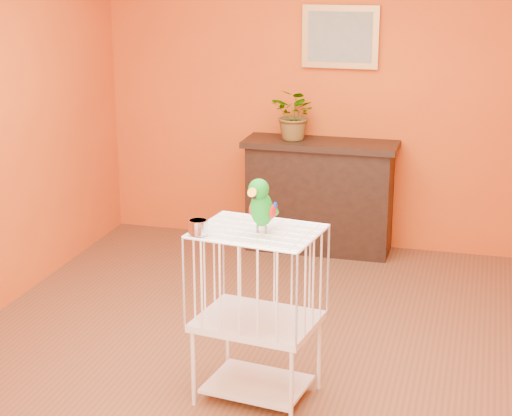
% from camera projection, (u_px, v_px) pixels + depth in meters
% --- Properties ---
extents(ground, '(4.50, 4.50, 0.00)m').
position_uv_depth(ground, '(271.00, 356.00, 5.29)').
color(ground, brown).
rests_on(ground, ground).
extents(room_shell, '(4.50, 4.50, 4.50)m').
position_uv_depth(room_shell, '(272.00, 102.00, 4.84)').
color(room_shell, '#D45214').
rests_on(room_shell, ground).
extents(console_cabinet, '(1.25, 0.45, 0.93)m').
position_uv_depth(console_cabinet, '(319.00, 196.00, 7.06)').
color(console_cabinet, black).
rests_on(console_cabinet, ground).
extents(potted_plant, '(0.52, 0.54, 0.33)m').
position_uv_depth(potted_plant, '(296.00, 120.00, 6.94)').
color(potted_plant, '#26722D').
rests_on(potted_plant, console_cabinet).
extents(framed_picture, '(0.62, 0.04, 0.50)m').
position_uv_depth(framed_picture, '(340.00, 37.00, 6.84)').
color(framed_picture, '#BF8744').
rests_on(framed_picture, room_shell).
extents(birdcage, '(0.70, 0.57, 0.98)m').
position_uv_depth(birdcage, '(257.00, 313.00, 4.66)').
color(birdcage, white).
rests_on(birdcage, ground).
extents(feed_cup, '(0.11, 0.11, 0.08)m').
position_uv_depth(feed_cup, '(198.00, 227.00, 4.44)').
color(feed_cup, silver).
rests_on(feed_cup, birdcage).
extents(parrot, '(0.16, 0.27, 0.30)m').
position_uv_depth(parrot, '(262.00, 205.00, 4.44)').
color(parrot, '#59544C').
rests_on(parrot, birdcage).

